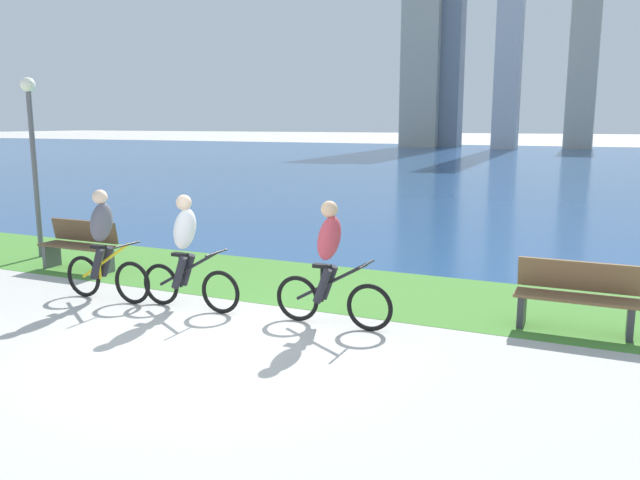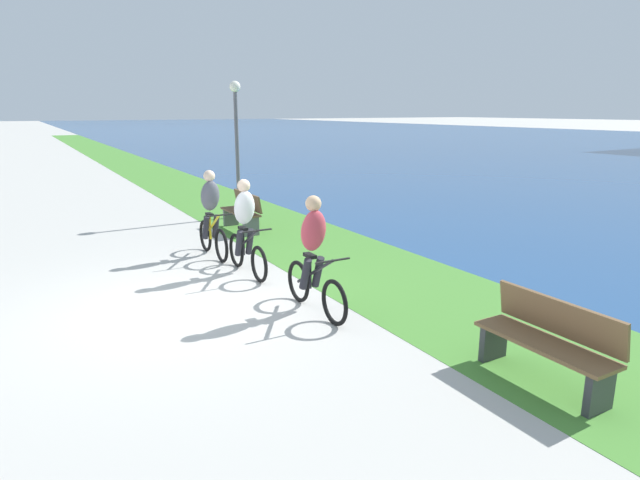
{
  "view_description": "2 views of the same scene",
  "coord_description": "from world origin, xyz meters",
  "px_view_note": "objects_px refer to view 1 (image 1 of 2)",
  "views": [
    {
      "loc": [
        4.33,
        -5.89,
        2.67
      ],
      "look_at": [
        0.92,
        1.61,
        1.14
      ],
      "focal_mm": 35.72,
      "sensor_mm": 36.0,
      "label": 1
    },
    {
      "loc": [
        7.35,
        -1.92,
        2.8
      ],
      "look_at": [
        0.89,
        1.76,
        0.98
      ],
      "focal_mm": 30.06,
      "sensor_mm": 36.0,
      "label": 2
    }
  ],
  "objects_px": {
    "cyclist_lead": "(330,264)",
    "bench_near_path": "(80,245)",
    "cyclist_distant_rear": "(104,246)",
    "bench_far_along_path": "(576,297)",
    "cyclist_trailing": "(187,252)",
    "lamppost_tall": "(32,139)"
  },
  "relations": [
    {
      "from": "bench_near_path",
      "to": "bench_far_along_path",
      "type": "distance_m",
      "value": 8.43
    },
    {
      "from": "cyclist_distant_rear",
      "to": "bench_near_path",
      "type": "distance_m",
      "value": 2.37
    },
    {
      "from": "cyclist_lead",
      "to": "lamppost_tall",
      "type": "bearing_deg",
      "value": 167.01
    },
    {
      "from": "cyclist_distant_rear",
      "to": "cyclist_trailing",
      "type": "bearing_deg",
      "value": 5.55
    },
    {
      "from": "cyclist_lead",
      "to": "bench_far_along_path",
      "type": "xyz_separation_m",
      "value": [
        2.97,
        1.13,
        -0.38
      ]
    },
    {
      "from": "cyclist_distant_rear",
      "to": "bench_far_along_path",
      "type": "height_order",
      "value": "cyclist_distant_rear"
    },
    {
      "from": "cyclist_trailing",
      "to": "cyclist_distant_rear",
      "type": "bearing_deg",
      "value": -174.45
    },
    {
      "from": "cyclist_lead",
      "to": "bench_far_along_path",
      "type": "relative_size",
      "value": 1.11
    },
    {
      "from": "bench_near_path",
      "to": "cyclist_lead",
      "type": "bearing_deg",
      "value": -11.38
    },
    {
      "from": "cyclist_trailing",
      "to": "cyclist_distant_rear",
      "type": "relative_size",
      "value": 0.99
    },
    {
      "from": "bench_near_path",
      "to": "lamppost_tall",
      "type": "bearing_deg",
      "value": 161.56
    },
    {
      "from": "cyclist_lead",
      "to": "cyclist_distant_rear",
      "type": "height_order",
      "value": "cyclist_distant_rear"
    },
    {
      "from": "cyclist_trailing",
      "to": "bench_far_along_path",
      "type": "relative_size",
      "value": 1.11
    },
    {
      "from": "bench_near_path",
      "to": "bench_far_along_path",
      "type": "bearing_deg",
      "value": 0.19
    },
    {
      "from": "cyclist_distant_rear",
      "to": "cyclist_lead",
      "type": "bearing_deg",
      "value": 4.43
    },
    {
      "from": "cyclist_distant_rear",
      "to": "lamppost_tall",
      "type": "relative_size",
      "value": 0.48
    },
    {
      "from": "cyclist_distant_rear",
      "to": "bench_near_path",
      "type": "xyz_separation_m",
      "value": [
        -1.88,
        1.38,
        -0.39
      ]
    },
    {
      "from": "cyclist_lead",
      "to": "cyclist_distant_rear",
      "type": "distance_m",
      "value": 3.6
    },
    {
      "from": "bench_near_path",
      "to": "lamppost_tall",
      "type": "height_order",
      "value": "lamppost_tall"
    },
    {
      "from": "cyclist_lead",
      "to": "bench_near_path",
      "type": "relative_size",
      "value": 1.11
    },
    {
      "from": "cyclist_lead",
      "to": "bench_near_path",
      "type": "distance_m",
      "value": 5.59
    },
    {
      "from": "bench_far_along_path",
      "to": "lamppost_tall",
      "type": "xyz_separation_m",
      "value": [
        -10.01,
        0.5,
        1.88
      ]
    }
  ]
}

